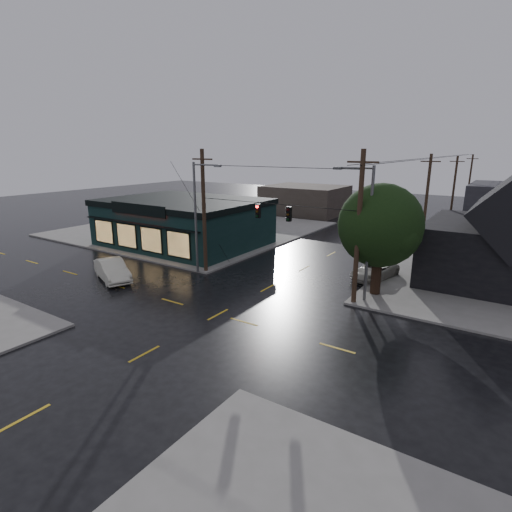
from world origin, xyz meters
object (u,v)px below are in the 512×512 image
Objects in this scene: utility_pole_nw at (206,272)px; sedan_cream at (112,270)px; corner_tree at (380,226)px; suv_silver at (375,271)px; utility_pole_ne at (353,304)px.

utility_pole_nw is 7.53m from sedan_cream.
corner_tree is 1.62× the size of suv_silver.
utility_pole_ne is 18.73m from sedan_cream.
sedan_cream is at bearing -130.07° from utility_pole_nw.
suv_silver is at bearing 108.04° from corner_tree.
utility_pole_nw is 2.00× the size of sedan_cream.
utility_pole_nw is at bearing 180.00° from utility_pole_ne.
corner_tree is 5.64m from utility_pole_ne.
suv_silver is (17.32, 11.81, -0.17)m from sedan_cream.
sedan_cream is at bearing -134.11° from suv_silver.
utility_pole_nw and utility_pole_ne have the same top height.
utility_pole_nw is 1.00× the size of utility_pole_ne.
corner_tree is 20.66m from sedan_cream.
utility_pole_ne reaches higher than sedan_cream.
sedan_cream is at bearing -156.25° from corner_tree.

